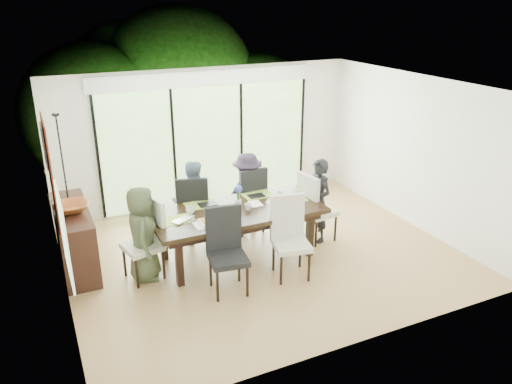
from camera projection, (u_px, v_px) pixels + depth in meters
name	position (u px, v px, depth m)	size (l,w,h in m)	color
floor	(262.00, 254.00, 8.13)	(6.00, 5.00, 0.01)	olive
ceiling	(263.00, 87.00, 7.14)	(6.00, 5.00, 0.01)	white
wall_back	(207.00, 137.00, 9.76)	(6.00, 0.02, 2.70)	white
wall_front	(361.00, 245.00, 5.52)	(6.00, 0.02, 2.70)	silver
wall_left	(54.00, 209.00, 6.46)	(0.02, 5.00, 2.70)	silver
wall_right	(416.00, 152.00, 8.82)	(0.02, 5.00, 2.70)	beige
glass_doors	(208.00, 145.00, 9.78)	(4.20, 0.02, 2.30)	#598C3F
blinds_header	(206.00, 78.00, 9.30)	(4.40, 0.06, 0.28)	white
mullion_a	(98.00, 159.00, 8.95)	(0.05, 0.04, 2.30)	black
mullion_b	(174.00, 150.00, 9.50)	(0.05, 0.04, 2.30)	black
mullion_c	(241.00, 141.00, 10.04)	(0.05, 0.04, 2.30)	black
mullion_d	(302.00, 134.00, 10.59)	(0.05, 0.04, 2.30)	black
side_window	(64.00, 236.00, 5.41)	(0.02, 0.90, 1.00)	#8CAD7F
deck	(196.00, 189.00, 11.02)	(6.00, 1.80, 0.10)	brown
rail_top	(184.00, 153.00, 11.48)	(6.00, 0.08, 0.06)	#513823
foliage_left	(92.00, 114.00, 11.29)	(3.20, 3.20, 3.20)	#14380F
foliage_mid	(177.00, 87.00, 12.53)	(4.00, 4.00, 4.00)	#14380F
foliage_right	(256.00, 108.00, 12.76)	(2.80, 2.80, 2.80)	#14380F
foliage_far	(132.00, 93.00, 12.79)	(3.60, 3.60, 3.60)	#14380F
table_top	(237.00, 211.00, 7.76)	(2.68, 1.23, 0.07)	black
table_apron	(237.00, 217.00, 7.79)	(2.46, 1.00, 0.11)	black
table_leg_fl	(179.00, 262.00, 7.12)	(0.10, 0.10, 0.77)	black
table_leg_fr	(310.00, 233.00, 7.97)	(0.10, 0.10, 0.77)	black
table_leg_bl	(163.00, 237.00, 7.85)	(0.10, 0.10, 0.77)	black
table_leg_br	(285.00, 214.00, 8.70)	(0.10, 0.10, 0.77)	black
chair_left_end	(142.00, 241.00, 7.24)	(0.51, 0.51, 1.23)	silver
chair_right_end	(319.00, 206.00, 8.41)	(0.51, 0.51, 1.23)	beige
chair_far_left	(193.00, 208.00, 8.37)	(0.51, 0.51, 1.23)	black
chair_far_right	(247.00, 198.00, 8.76)	(0.51, 0.51, 1.23)	black
chair_near_left	(228.00, 253.00, 6.89)	(0.51, 0.51, 1.23)	black
chair_near_right	(292.00, 239.00, 7.29)	(0.51, 0.51, 1.23)	silver
person_left_end	(143.00, 234.00, 7.21)	(0.67, 0.42, 1.44)	#444F35
person_right_end	(318.00, 201.00, 8.37)	(0.67, 0.42, 1.44)	black
person_far_left	(193.00, 202.00, 8.31)	(0.67, 0.42, 1.44)	#7086A1
person_far_right	(247.00, 193.00, 8.70)	(0.67, 0.42, 1.44)	#292131
placemat_left	(178.00, 220.00, 7.37)	(0.49, 0.36, 0.01)	#8EAA3C
placemat_right	(290.00, 199.00, 8.12)	(0.49, 0.36, 0.01)	#82B741
placemat_far_l	(201.00, 205.00, 7.90)	(0.49, 0.36, 0.01)	#92B03F
placemat_far_r	(258.00, 195.00, 8.30)	(0.49, 0.36, 0.01)	#82A73B
placemat_paper	(210.00, 223.00, 7.27)	(0.49, 0.36, 0.01)	white
tablet_far_l	(208.00, 204.00, 7.90)	(0.29, 0.20, 0.01)	black
tablet_far_r	(256.00, 196.00, 8.23)	(0.27, 0.19, 0.01)	black
papers	(278.00, 203.00, 7.98)	(0.33, 0.25, 0.00)	white
platter_base	(210.00, 222.00, 7.27)	(0.29, 0.29, 0.03)	white
platter_snacks	(210.00, 220.00, 7.26)	(0.22, 0.22, 0.02)	orange
vase	(238.00, 204.00, 7.78)	(0.09, 0.09, 0.13)	silver
hyacinth_stems	(238.00, 196.00, 7.73)	(0.04, 0.04, 0.18)	#337226
hyacinth_blooms	(238.00, 189.00, 7.69)	(0.12, 0.12, 0.12)	#4852B4
laptop	(186.00, 220.00, 7.32)	(0.37, 0.24, 0.03)	silver
cup_a	(190.00, 210.00, 7.58)	(0.14, 0.14, 0.11)	white
cup_b	(248.00, 207.00, 7.70)	(0.11, 0.11, 0.10)	white
cup_c	(280.00, 196.00, 8.12)	(0.14, 0.14, 0.11)	white
book	(250.00, 205.00, 7.88)	(0.18, 0.25, 0.02)	white
sideboard	(75.00, 238.00, 7.62)	(0.48, 1.71, 0.96)	black
bowl	(71.00, 207.00, 7.34)	(0.51, 0.51, 0.12)	#944B20
candlestick_base	(68.00, 199.00, 7.73)	(0.11, 0.11, 0.04)	black
candlestick_shaft	(62.00, 158.00, 7.49)	(0.03, 0.03, 1.33)	black
candlestick_pan	(56.00, 115.00, 7.24)	(0.11, 0.11, 0.03)	black
candle	(55.00, 110.00, 7.22)	(0.04, 0.04, 0.11)	silver
tapestry	(51.00, 174.00, 6.68)	(0.02, 1.00, 1.50)	maroon
art_frame	(44.00, 146.00, 7.76)	(0.03, 0.55, 0.65)	black
art_canvas	(45.00, 146.00, 7.77)	(0.01, 0.45, 0.55)	#1C545A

